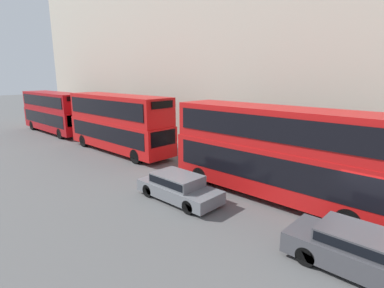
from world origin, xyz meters
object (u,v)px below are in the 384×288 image
bus_leading (276,149)px  pedestrian (190,148)px  car_dark_sedan (366,252)px  bus_third_in_queue (55,111)px  car_hatchback (178,186)px  bus_second_in_queue (118,121)px

bus_leading → pedestrian: (2.47, 7.97, -1.73)m
car_dark_sedan → bus_leading: bearing=55.2°
bus_leading → bus_third_in_queue: size_ratio=1.05×
bus_third_in_queue → car_hatchback: bearing=-98.9°
bus_second_in_queue → bus_third_in_queue: bus_second_in_queue is taller
car_hatchback → bus_third_in_queue: bearing=81.1°
bus_second_in_queue → car_hatchback: (-3.40, -10.09, -1.76)m
bus_leading → car_dark_sedan: 6.21m
bus_third_in_queue → bus_leading: bearing=-90.0°
bus_leading → bus_second_in_queue: 13.31m
bus_third_in_queue → pedestrian: bus_third_in_queue is taller
bus_third_in_queue → car_dark_sedan: (-3.40, -29.87, -1.60)m
bus_third_in_queue → car_hatchback: (-3.40, -21.76, -1.62)m
bus_second_in_queue → pedestrian: (2.47, -5.34, -1.71)m
car_dark_sedan → pedestrian: pedestrian is taller
bus_third_in_queue → pedestrian: (2.47, -17.01, -1.58)m
bus_leading → bus_third_in_queue: (0.00, 24.97, -0.15)m
car_hatchback → pedestrian: bearing=39.0°
bus_leading → car_hatchback: 5.01m
bus_third_in_queue → car_hatchback: size_ratio=2.35×
car_dark_sedan → car_hatchback: (0.00, 8.11, -0.03)m
bus_leading → car_dark_sedan: (-3.40, -4.89, -1.75)m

